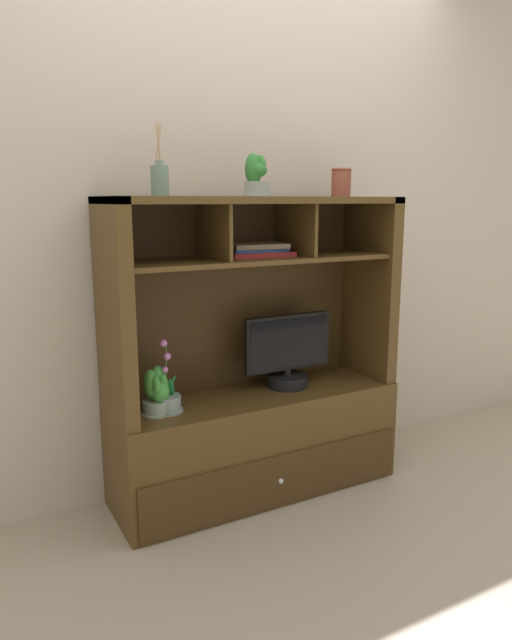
{
  "coord_description": "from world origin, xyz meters",
  "views": [
    {
      "loc": [
        -1.24,
        -2.26,
        1.37
      ],
      "look_at": [
        0.0,
        0.0,
        0.83
      ],
      "focal_mm": 32.45,
      "sensor_mm": 36.0,
      "label": 1
    }
  ],
  "objects_px": {
    "magazine_stack_left": "(256,250)",
    "potted_succulent": "(256,177)",
    "tv_monitor": "(288,356)",
    "diffuser_bottle": "(160,180)",
    "potted_orchid": "(167,401)",
    "ceramic_vase": "(341,182)",
    "media_console": "(255,402)",
    "potted_fern": "(157,392)"
  },
  "relations": [
    {
      "from": "magazine_stack_left",
      "to": "potted_succulent",
      "type": "xyz_separation_m",
      "value": [
        -0.03,
        -0.05,
        0.32
      ]
    },
    {
      "from": "tv_monitor",
      "to": "diffuser_bottle",
      "type": "bearing_deg",
      "value": -177.93
    },
    {
      "from": "potted_orchid",
      "to": "magazine_stack_left",
      "type": "relative_size",
      "value": 1.02
    },
    {
      "from": "tv_monitor",
      "to": "ceramic_vase",
      "type": "distance_m",
      "value": 0.86
    },
    {
      "from": "tv_monitor",
      "to": "media_console",
      "type": "bearing_deg",
      "value": -178.36
    },
    {
      "from": "tv_monitor",
      "to": "ceramic_vase",
      "type": "bearing_deg",
      "value": -8.19
    },
    {
      "from": "tv_monitor",
      "to": "ceramic_vase",
      "type": "height_order",
      "value": "ceramic_vase"
    },
    {
      "from": "potted_succulent",
      "to": "diffuser_bottle",
      "type": "bearing_deg",
      "value": 179.88
    },
    {
      "from": "potted_orchid",
      "to": "diffuser_bottle",
      "type": "relative_size",
      "value": 1.14
    },
    {
      "from": "ceramic_vase",
      "to": "diffuser_bottle",
      "type": "bearing_deg",
      "value": 179.03
    },
    {
      "from": "potted_succulent",
      "to": "potted_fern",
      "type": "bearing_deg",
      "value": -177.18
    },
    {
      "from": "magazine_stack_left",
      "to": "diffuser_bottle",
      "type": "bearing_deg",
      "value": -174.35
    },
    {
      "from": "tv_monitor",
      "to": "magazine_stack_left",
      "type": "height_order",
      "value": "magazine_stack_left"
    },
    {
      "from": "potted_succulent",
      "to": "ceramic_vase",
      "type": "distance_m",
      "value": 0.45
    },
    {
      "from": "tv_monitor",
      "to": "potted_orchid",
      "type": "distance_m",
      "value": 0.64
    },
    {
      "from": "potted_orchid",
      "to": "magazine_stack_left",
      "type": "xyz_separation_m",
      "value": [
        0.47,
        0.07,
        0.61
      ]
    },
    {
      "from": "media_console",
      "to": "magazine_stack_left",
      "type": "distance_m",
      "value": 0.71
    },
    {
      "from": "potted_orchid",
      "to": "potted_fern",
      "type": "bearing_deg",
      "value": -178.87
    },
    {
      "from": "potted_fern",
      "to": "magazine_stack_left",
      "type": "distance_m",
      "value": 0.77
    },
    {
      "from": "potted_orchid",
      "to": "potted_fern",
      "type": "relative_size",
      "value": 1.58
    },
    {
      "from": "magazine_stack_left",
      "to": "diffuser_bottle",
      "type": "height_order",
      "value": "diffuser_bottle"
    },
    {
      "from": "tv_monitor",
      "to": "ceramic_vase",
      "type": "xyz_separation_m",
      "value": [
        0.26,
        -0.04,
        0.81
      ]
    },
    {
      "from": "tv_monitor",
      "to": "potted_fern",
      "type": "height_order",
      "value": "tv_monitor"
    },
    {
      "from": "potted_orchid",
      "to": "potted_fern",
      "type": "distance_m",
      "value": 0.06
    },
    {
      "from": "magazine_stack_left",
      "to": "potted_orchid",
      "type": "bearing_deg",
      "value": -171.54
    },
    {
      "from": "tv_monitor",
      "to": "potted_succulent",
      "type": "bearing_deg",
      "value": -172.8
    },
    {
      "from": "magazine_stack_left",
      "to": "tv_monitor",
      "type": "bearing_deg",
      "value": -8.23
    },
    {
      "from": "potted_fern",
      "to": "tv_monitor",
      "type": "bearing_deg",
      "value": 4.02
    },
    {
      "from": "diffuser_bottle",
      "to": "potted_succulent",
      "type": "height_order",
      "value": "diffuser_bottle"
    },
    {
      "from": "diffuser_bottle",
      "to": "potted_orchid",
      "type": "bearing_deg",
      "value": -106.39
    },
    {
      "from": "potted_fern",
      "to": "potted_succulent",
      "type": "relative_size",
      "value": 1.11
    },
    {
      "from": "media_console",
      "to": "diffuser_bottle",
      "type": "distance_m",
      "value": 1.1
    },
    {
      "from": "diffuser_bottle",
      "to": "potted_succulent",
      "type": "bearing_deg",
      "value": -0.12
    },
    {
      "from": "potted_succulent",
      "to": "ceramic_vase",
      "type": "relative_size",
      "value": 1.4
    },
    {
      "from": "diffuser_bottle",
      "to": "potted_succulent",
      "type": "relative_size",
      "value": 1.53
    },
    {
      "from": "potted_orchid",
      "to": "ceramic_vase",
      "type": "height_order",
      "value": "ceramic_vase"
    },
    {
      "from": "magazine_stack_left",
      "to": "ceramic_vase",
      "type": "height_order",
      "value": "ceramic_vase"
    },
    {
      "from": "tv_monitor",
      "to": "potted_succulent",
      "type": "height_order",
      "value": "potted_succulent"
    },
    {
      "from": "media_console",
      "to": "potted_fern",
      "type": "xyz_separation_m",
      "value": [
        -0.49,
        -0.04,
        0.14
      ]
    },
    {
      "from": "magazine_stack_left",
      "to": "potted_succulent",
      "type": "height_order",
      "value": "potted_succulent"
    },
    {
      "from": "potted_orchid",
      "to": "diffuser_bottle",
      "type": "bearing_deg",
      "value": 73.61
    },
    {
      "from": "media_console",
      "to": "diffuser_bottle",
      "type": "bearing_deg",
      "value": -177.75
    }
  ]
}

